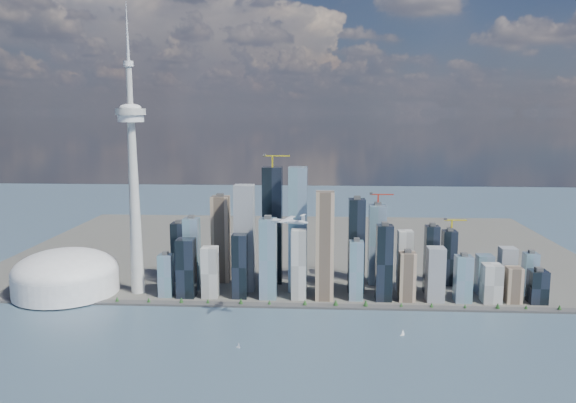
# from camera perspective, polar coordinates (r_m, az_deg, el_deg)

# --- Properties ---
(ground) EXTENTS (4000.00, 4000.00, 0.00)m
(ground) POSITION_cam_1_polar(r_m,az_deg,el_deg) (819.53, -0.98, -16.51)
(ground) COLOR #385463
(ground) RESTS_ON ground
(seawall) EXTENTS (1100.00, 22.00, 4.00)m
(seawall) POSITION_cam_1_polar(r_m,az_deg,el_deg) (1049.59, 0.02, -10.54)
(seawall) COLOR #383838
(seawall) RESTS_ON ground
(land) EXTENTS (1400.00, 900.00, 3.00)m
(land) POSITION_cam_1_polar(r_m,az_deg,el_deg) (1481.06, 0.97, -4.74)
(land) COLOR #4C4C47
(land) RESTS_ON ground
(shoreline_trees) EXTENTS (960.53, 7.20, 8.80)m
(shoreline_trees) POSITION_cam_1_polar(r_m,az_deg,el_deg) (1047.34, 0.02, -10.19)
(shoreline_trees) COLOR #3F2D1E
(shoreline_trees) RESTS_ON seawall
(skyscraper_cluster) EXTENTS (736.00, 142.00, 267.95)m
(skyscraper_cluster) POSITION_cam_1_polar(r_m,az_deg,el_deg) (1107.87, 3.36, -5.11)
(skyscraper_cluster) COLOR black
(skyscraper_cluster) RESTS_ON land
(needle_tower) EXTENTS (56.00, 56.00, 550.50)m
(needle_tower) POSITION_cam_1_polar(r_m,az_deg,el_deg) (1112.15, -15.45, 2.62)
(needle_tower) COLOR #B0B0AB
(needle_tower) RESTS_ON land
(dome_stadium) EXTENTS (200.00, 200.00, 86.00)m
(dome_stadium) POSITION_cam_1_polar(r_m,az_deg,el_deg) (1191.30, -21.65, -6.92)
(dome_stadium) COLOR silver
(dome_stadium) RESTS_ON land
(airplane) EXTENTS (62.75, 56.05, 15.61)m
(airplane) POSITION_cam_1_polar(r_m,az_deg,el_deg) (893.28, 0.10, -1.99)
(airplane) COLOR white
(airplane) RESTS_ON ground
(sailboat_west) EXTENTS (6.46, 3.85, 9.19)m
(sailboat_west) POSITION_cam_1_polar(r_m,az_deg,el_deg) (882.94, -5.06, -14.40)
(sailboat_west) COLOR white
(sailboat_west) RESTS_ON ground
(sailboat_east) EXTENTS (7.69, 4.29, 10.83)m
(sailboat_east) POSITION_cam_1_polar(r_m,az_deg,el_deg) (941.28, 11.57, -12.99)
(sailboat_east) COLOR white
(sailboat_east) RESTS_ON ground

